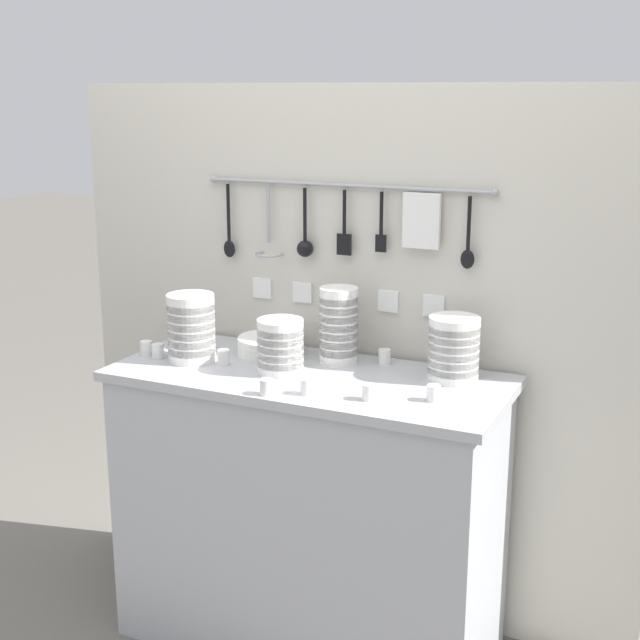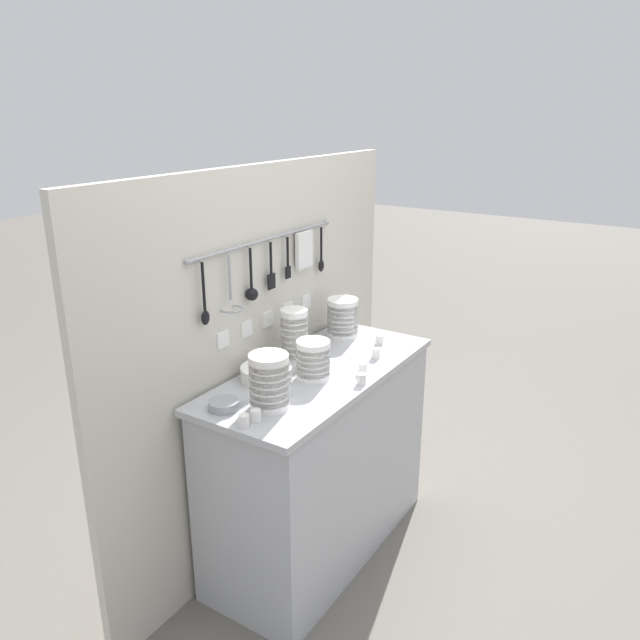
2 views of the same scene
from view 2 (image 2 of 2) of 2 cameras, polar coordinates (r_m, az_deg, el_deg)
The scene contains 17 objects.
ground_plane at distance 3.27m, azimuth -0.05°, elevation -19.83°, with size 20.00×20.00×0.00m, color #666059.
counter at distance 3.00m, azimuth -0.06°, elevation -12.82°, with size 1.25×0.54×0.94m.
back_wall at distance 2.95m, azimuth -5.03°, elevation -3.74°, with size 2.05×0.11×1.82m.
bowl_stack_back_corner at distance 3.14m, azimuth 2.08°, elevation 0.20°, with size 0.16×0.16×0.20m.
bowl_stack_tall_left at distance 2.41m, azimuth -4.67°, elevation -5.62°, with size 0.15×0.15×0.22m.
bowl_stack_wide_centre at distance 2.84m, azimuth -2.36°, elevation -1.41°, with size 0.12×0.12×0.25m.
bowl_stack_nested_right at distance 2.66m, azimuth -0.63°, elevation -3.66°, with size 0.15×0.15×0.17m.
plate_stack at distance 2.68m, azimuth -4.93°, elevation -4.86°, with size 0.22×0.22×0.06m.
steel_mixing_bowl at distance 2.46m, azimuth -8.79°, elevation -7.66°, with size 0.12×0.12×0.03m.
cup_by_caddy at distance 2.64m, azimuth 3.82°, elevation -5.40°, with size 0.04×0.04×0.05m.
cup_back_left at distance 2.32m, azimuth -6.97°, elevation -9.13°, with size 0.04×0.04×0.05m.
cup_front_left at distance 2.91m, azimuth 5.12°, elevation -3.05°, with size 0.04×0.04×0.05m.
cup_mid_row at distance 2.35m, azimuth -5.89°, elevation -8.70°, with size 0.04×0.04×0.05m.
cup_beside_plates at distance 3.08m, azimuth 5.45°, elevation -1.78°, with size 0.04×0.04×0.05m.
cup_centre at distance 2.75m, azimuth 3.93°, elevation -4.39°, with size 0.04×0.04×0.05m.
cup_edge_near at distance 2.53m, azimuth -3.22°, elevation -6.47°, with size 0.04×0.04×0.05m.
cup_back_right at distance 3.01m, azimuth -1.46°, elevation -2.23°, with size 0.04×0.04×0.05m.
Camera 2 is at (-2.14, -1.37, 2.05)m, focal length 35.00 mm.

